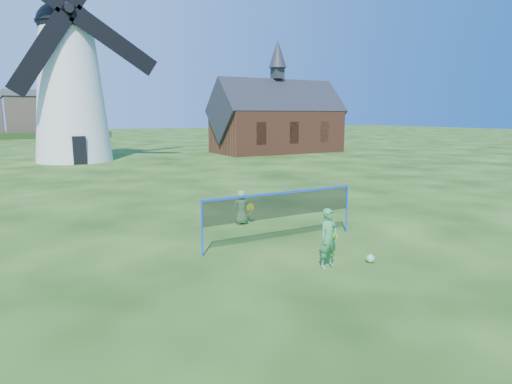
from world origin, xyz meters
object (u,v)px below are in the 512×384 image
Objects in this scene: windmill at (70,83)px; player_boy at (242,207)px; player_girl at (329,238)px; play_ball at (370,258)px; badminton_net at (281,206)px; chapel at (277,121)px.

windmill is 25.92m from player_boy.
player_girl reaches higher than play_ball.
badminton_net is at bearing 112.73° from play_ball.
player_boy is 5.44× the size of play_ball.
badminton_net is at bearing -121.83° from chapel.
play_ball is at bearing 111.21° from player_boy.
windmill is 19.34m from chapel.
player_girl is at bearing 166.93° from play_ball.
play_ball is at bearing -117.95° from chapel.
chapel is at bearing 58.17° from badminton_net.
badminton_net is at bearing 80.19° from player_girl.
badminton_net is 2.35m from player_girl.
windmill is 11.92× the size of player_girl.
windmill is at bearing 94.48° from badminton_net.
player_boy is at bearing 88.56° from badminton_net.
windmill is 1.38× the size of chapel.
chapel is (19.07, -0.63, -3.12)m from windmill.
player_girl is at bearing 98.48° from player_boy.
player_boy is 5.34m from play_ball.
play_ball is (3.26, -30.43, -6.10)m from windmill.
player_girl is at bearing -92.07° from badminton_net.
player_girl is (2.10, -30.16, -5.46)m from windmill.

